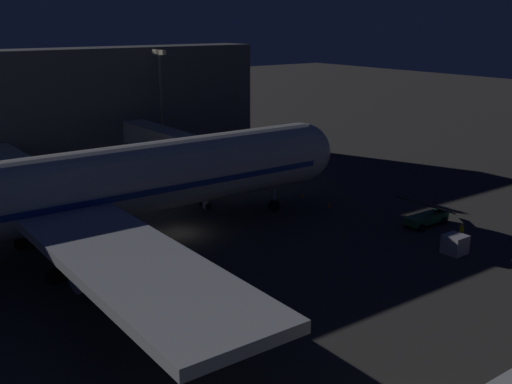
# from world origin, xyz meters

# --- Properties ---
(ground_plane) EXTENTS (320.00, 320.00, 0.00)m
(ground_plane) POSITION_xyz_m (0.00, 0.00, 0.00)
(ground_plane) COLOR #383533
(airliner_at_gate) EXTENTS (53.13, 62.51, 18.21)m
(airliner_at_gate) POSITION_xyz_m (-0.00, 12.89, 5.54)
(airliner_at_gate) COLOR silver
(airliner_at_gate) RESTS_ON ground_plane
(jet_bridge) EXTENTS (19.23, 3.40, 7.22)m
(jet_bridge) POSITION_xyz_m (10.51, -6.13, 5.68)
(jet_bridge) COLOR #9E9E99
(jet_bridge) RESTS_ON ground_plane
(apron_floodlight_mast) EXTENTS (2.90, 0.50, 15.00)m
(apron_floodlight_mast) POSITION_xyz_m (25.50, -12.12, 8.89)
(apron_floodlight_mast) COLOR #59595E
(apron_floodlight_mast) RESTS_ON ground_plane
(belt_loader) EXTENTS (1.96, 7.99, 3.51)m
(belt_loader) POSITION_xyz_m (-11.87, -20.09, 0.85)
(belt_loader) COLOR #287038
(belt_loader) RESTS_ON ground_plane
(baggage_container_near_belt) EXTENTS (1.68, 1.71, 1.59)m
(baggage_container_near_belt) POSITION_xyz_m (-17.85, -16.28, 0.80)
(baggage_container_near_belt) COLOR #B7BABF
(baggage_container_near_belt) RESTS_ON ground_plane
(ground_crew_near_nose_gear) EXTENTS (0.40, 0.40, 1.84)m
(ground_crew_near_nose_gear) POSITION_xyz_m (-16.69, -18.69, 1.01)
(ground_crew_near_nose_gear) COLOR black
(ground_crew_near_nose_gear) RESTS_ON ground_plane
(traffic_cone_nose_port) EXTENTS (0.36, 0.36, 0.55)m
(traffic_cone_nose_port) POSITION_xyz_m (-2.20, -16.68, 0.28)
(traffic_cone_nose_port) COLOR orange
(traffic_cone_nose_port) RESTS_ON ground_plane
(traffic_cone_nose_starboard) EXTENTS (0.36, 0.36, 0.55)m
(traffic_cone_nose_starboard) POSITION_xyz_m (2.20, -16.68, 0.28)
(traffic_cone_nose_starboard) COLOR orange
(traffic_cone_nose_starboard) RESTS_ON ground_plane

